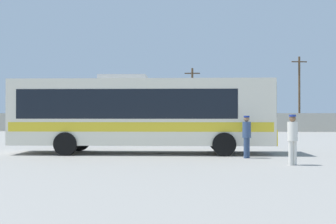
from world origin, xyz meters
TOP-DOWN VIEW (x-y plane):
  - ground_plane at (0.00, 10.00)m, footprint 300.00×300.00m
  - perimeter_wall at (0.00, 25.60)m, footprint 80.00×0.30m
  - coach_bus_cream_yellow at (-1.25, -0.46)m, footprint 12.09×2.88m
  - attendant_by_bus_door at (3.51, -2.35)m, footprint 0.50×0.50m
  - passenger_waiting_on_apron at (4.82, -4.70)m, footprint 0.48×0.48m
  - parked_car_leftmost_silver at (-15.67, 21.94)m, footprint 4.28×2.24m
  - parked_car_second_dark_blue at (-9.74, 22.42)m, footprint 4.38×2.05m
  - utility_pole_near at (1.39, 27.97)m, footprint 1.80×0.24m
  - utility_pole_far at (13.83, 28.60)m, footprint 1.80×0.35m
  - roadside_tree_left at (-13.87, 31.06)m, footprint 3.43×3.43m
  - roadside_tree_midleft at (-7.04, 29.20)m, footprint 3.61×3.61m
  - roadside_tree_midright at (-0.94, 28.69)m, footprint 3.67×3.67m

SIDE VIEW (x-z plane):
  - ground_plane at x=0.00m, z-range 0.00..0.00m
  - parked_car_second_dark_blue at x=-9.74m, z-range 0.04..1.56m
  - parked_car_leftmost_silver at x=-15.67m, z-range 0.04..1.59m
  - attendant_by_bus_door at x=3.51m, z-range 0.12..1.90m
  - perimeter_wall at x=0.00m, z-range 0.00..2.03m
  - passenger_waiting_on_apron at x=4.82m, z-range 0.13..1.94m
  - coach_bus_cream_yellow at x=-1.25m, z-range 0.12..3.80m
  - roadside_tree_midright at x=-0.94m, z-range 0.95..6.00m
  - roadside_tree_left at x=-13.87m, z-range 1.11..6.28m
  - utility_pole_near at x=1.39m, z-range 0.18..7.47m
  - roadside_tree_midleft at x=-7.04m, z-range 1.26..6.88m
  - utility_pole_far at x=13.83m, z-range 0.18..8.82m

